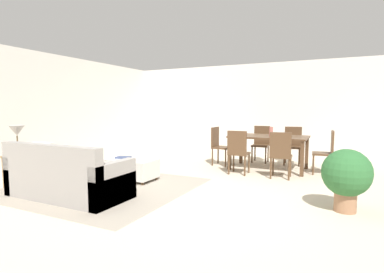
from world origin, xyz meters
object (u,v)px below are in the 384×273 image
(dining_chair_head_west, at_px, (219,144))
(couch, at_px, (66,178))
(vase_centerpiece, at_px, (271,131))
(dining_chair_near_left, at_px, (238,150))
(dining_chair_head_east, at_px, (327,150))
(dining_chair_far_left, at_px, (261,142))
(dining_chair_near_right, at_px, (281,152))
(side_table, at_px, (18,162))
(table_lamp, at_px, (17,132))
(ottoman_table, at_px, (128,168))
(potted_plant, at_px, (346,175))
(dining_chair_far_right, at_px, (293,143))
(dining_table, at_px, (269,140))
(book_on_ottoman, at_px, (123,157))

(dining_chair_head_west, bearing_deg, couch, -107.39)
(vase_centerpiece, bearing_deg, dining_chair_near_left, -121.66)
(dining_chair_head_east, height_order, dining_chair_head_west, same)
(vase_centerpiece, bearing_deg, dining_chair_far_left, 115.83)
(couch, xyz_separation_m, dining_chair_near_right, (2.74, 2.75, 0.22))
(dining_chair_near_right, xyz_separation_m, dining_chair_far_left, (-0.79, 1.69, 0.00))
(side_table, distance_m, dining_chair_near_left, 4.12)
(table_lamp, distance_m, dining_chair_far_left, 5.43)
(dining_chair_head_east, distance_m, dining_chair_head_west, 2.41)
(dining_chair_head_east, bearing_deg, ottoman_table, -146.97)
(dining_chair_head_east, bearing_deg, potted_plant, -81.86)
(table_lamp, height_order, dining_chair_far_right, table_lamp)
(table_lamp, bearing_deg, dining_chair_head_east, 36.11)
(dining_chair_far_left, relative_size, potted_plant, 1.09)
(table_lamp, bearing_deg, ottoman_table, 42.84)
(couch, relative_size, dining_chair_head_west, 2.10)
(table_lamp, bearing_deg, side_table, -165.96)
(ottoman_table, bearing_deg, dining_chair_far_right, 49.93)
(dining_chair_far_left, distance_m, vase_centerpiece, 1.04)
(dining_chair_near_left, height_order, dining_chair_near_right, same)
(dining_chair_near_right, bearing_deg, dining_chair_far_right, 90.60)
(side_table, distance_m, vase_centerpiece, 5.05)
(dining_chair_far_left, bearing_deg, dining_chair_near_right, -64.90)
(couch, xyz_separation_m, dining_table, (2.33, 3.57, 0.37))
(couch, bearing_deg, potted_plant, 17.18)
(dining_chair_far_left, relative_size, dining_chair_head_east, 1.00)
(side_table, xyz_separation_m, dining_chair_far_right, (3.99, 4.38, 0.08))
(book_on_ottoman, bearing_deg, couch, -89.62)
(couch, height_order, dining_chair_head_west, dining_chair_head_west)
(dining_chair_head_east, bearing_deg, dining_chair_head_west, -179.93)
(ottoman_table, height_order, book_on_ottoman, book_on_ottoman)
(side_table, xyz_separation_m, book_on_ottoman, (1.26, 1.30, -0.02))
(book_on_ottoman, bearing_deg, dining_table, 43.18)
(side_table, bearing_deg, dining_chair_far_left, 53.63)
(dining_chair_far_left, height_order, dining_chair_head_east, same)
(side_table, bearing_deg, dining_chair_far_right, 47.69)
(table_lamp, bearing_deg, couch, -3.62)
(dining_chair_near_left, relative_size, book_on_ottoman, 3.54)
(dining_chair_near_left, relative_size, dining_chair_near_right, 1.00)
(dining_chair_far_left, relative_size, book_on_ottoman, 3.54)
(potted_plant, bearing_deg, vase_centerpiece, 122.40)
(table_lamp, height_order, potted_plant, table_lamp)
(ottoman_table, xyz_separation_m, dining_chair_near_left, (1.77, 1.39, 0.29))
(ottoman_table, bearing_deg, dining_chair_head_east, 33.03)
(ottoman_table, bearing_deg, dining_chair_near_right, 27.88)
(table_lamp, xyz_separation_m, dining_chair_far_right, (3.99, 4.38, -0.45))
(dining_chair_far_left, height_order, book_on_ottoman, dining_chair_far_left)
(dining_table, relative_size, book_on_ottoman, 6.40)
(couch, relative_size, potted_plant, 2.28)
(dining_chair_head_east, bearing_deg, dining_chair_far_left, 151.44)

